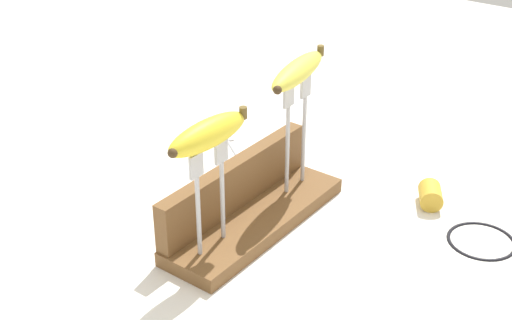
# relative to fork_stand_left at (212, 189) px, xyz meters

# --- Properties ---
(ground_plane) EXTENTS (3.00, 3.00, 0.00)m
(ground_plane) POSITION_rel_fork_stand_left_xyz_m (0.11, 0.00, -0.13)
(ground_plane) COLOR silver
(wooden_board) EXTENTS (0.36, 0.11, 0.02)m
(wooden_board) POSITION_rel_fork_stand_left_xyz_m (0.11, 0.00, -0.11)
(wooden_board) COLOR brown
(wooden_board) RESTS_ON ground
(board_backstop) EXTENTS (0.36, 0.03, 0.08)m
(board_backstop) POSITION_rel_fork_stand_left_xyz_m (0.11, 0.05, -0.06)
(board_backstop) COLOR brown
(board_backstop) RESTS_ON wooden_board
(fork_stand_left) EXTENTS (0.08, 0.01, 0.17)m
(fork_stand_left) POSITION_rel_fork_stand_left_xyz_m (0.00, 0.00, 0.00)
(fork_stand_left) COLOR #B2B2B7
(fork_stand_left) RESTS_ON wooden_board
(fork_stand_right) EXTENTS (0.08, 0.01, 0.20)m
(fork_stand_right) POSITION_rel_fork_stand_left_xyz_m (0.23, -0.00, 0.02)
(fork_stand_right) COLOR #B2B2B7
(fork_stand_right) RESTS_ON wooden_board
(banana_raised_left) EXTENTS (0.16, 0.05, 0.04)m
(banana_raised_left) POSITION_rel_fork_stand_left_xyz_m (-0.00, 0.00, 0.09)
(banana_raised_left) COLOR yellow
(banana_raised_left) RESTS_ON fork_stand_left
(banana_raised_right) EXTENTS (0.18, 0.07, 0.04)m
(banana_raised_right) POSITION_rel_fork_stand_left_xyz_m (0.23, -0.00, 0.11)
(banana_raised_right) COLOR #DBD147
(banana_raised_right) RESTS_ON fork_stand_right
(fork_fallen_near) EXTENTS (0.11, 0.15, 0.01)m
(fork_fallen_near) POSITION_rel_fork_stand_left_xyz_m (0.31, 0.22, -0.12)
(fork_fallen_near) COLOR #B2B2B7
(fork_fallen_near) RESTS_ON ground
(banana_chunk_near) EXTENTS (0.07, 0.06, 0.04)m
(banana_chunk_near) POSITION_rel_fork_stand_left_xyz_m (0.35, -0.20, -0.11)
(banana_chunk_near) COLOR gold
(banana_chunk_near) RESTS_ON ground
(wire_coil) EXTENTS (0.11, 0.11, 0.01)m
(wire_coil) POSITION_rel_fork_stand_left_xyz_m (0.30, -0.31, -0.12)
(wire_coil) COLOR black
(wire_coil) RESTS_ON ground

